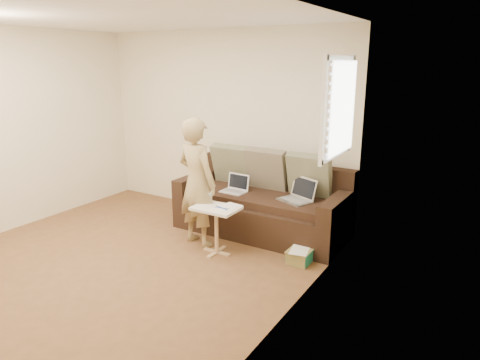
% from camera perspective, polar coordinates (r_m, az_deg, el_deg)
% --- Properties ---
extents(floor, '(4.50, 4.50, 0.00)m').
position_cam_1_polar(floor, '(4.96, -16.82, -11.16)').
color(floor, brown).
rests_on(floor, ground).
extents(ceiling, '(4.50, 4.50, 0.00)m').
position_cam_1_polar(ceiling, '(4.48, -19.56, 20.14)').
color(ceiling, white).
rests_on(ceiling, wall_back).
extents(wall_back, '(4.00, 0.00, 4.00)m').
position_cam_1_polar(wall_back, '(6.23, -2.26, 7.44)').
color(wall_back, beige).
rests_on(wall_back, ground).
extents(wall_right, '(0.00, 4.50, 4.50)m').
position_cam_1_polar(wall_right, '(3.33, 5.18, 0.26)').
color(wall_right, beige).
rests_on(wall_right, ground).
extents(window_blinds, '(0.12, 0.88, 1.08)m').
position_cam_1_polar(window_blinds, '(4.65, 13.04, 9.28)').
color(window_blinds, white).
rests_on(window_blinds, wall_right).
extents(sofa, '(2.20, 0.95, 0.85)m').
position_cam_1_polar(sofa, '(5.58, 2.88, -2.78)').
color(sofa, black).
rests_on(sofa, ground).
extents(pillow_left, '(0.55, 0.29, 0.57)m').
position_cam_1_polar(pillow_left, '(5.96, -1.10, 2.09)').
color(pillow_left, '#6B6D50').
rests_on(pillow_left, sofa).
extents(pillow_mid, '(0.55, 0.27, 0.57)m').
position_cam_1_polar(pillow_mid, '(5.69, 3.57, 1.41)').
color(pillow_mid, brown).
rests_on(pillow_mid, sofa).
extents(pillow_right, '(0.55, 0.28, 0.57)m').
position_cam_1_polar(pillow_right, '(5.45, 9.17, 0.60)').
color(pillow_right, '#6B6D50').
rests_on(pillow_right, sofa).
extents(laptop_silver, '(0.47, 0.41, 0.26)m').
position_cam_1_polar(laptop_silver, '(5.29, 7.22, -2.81)').
color(laptop_silver, '#B7BABC').
rests_on(laptop_silver, sofa).
extents(laptop_white, '(0.32, 0.24, 0.23)m').
position_cam_1_polar(laptop_white, '(5.61, -0.90, -1.64)').
color(laptop_white, white).
rests_on(laptop_white, sofa).
extents(person, '(0.63, 0.49, 1.56)m').
position_cam_1_polar(person, '(5.14, -5.71, -0.32)').
color(person, tan).
rests_on(person, ground).
extents(side_table, '(0.51, 0.36, 0.57)m').
position_cam_1_polar(side_table, '(5.01, -3.14, -6.65)').
color(side_table, silver).
rests_on(side_table, ground).
extents(drinking_glass, '(0.07, 0.07, 0.12)m').
position_cam_1_polar(drinking_glass, '(5.07, -4.10, -2.30)').
color(drinking_glass, silver).
rests_on(drinking_glass, side_table).
extents(scissors, '(0.18, 0.11, 0.02)m').
position_cam_1_polar(scissors, '(4.86, -2.46, -3.73)').
color(scissors, silver).
rests_on(scissors, side_table).
extents(paper_on_table, '(0.25, 0.33, 0.00)m').
position_cam_1_polar(paper_on_table, '(4.90, -1.60, -3.60)').
color(paper_on_table, white).
rests_on(paper_on_table, side_table).
extents(striped_box, '(0.25, 0.25, 0.16)m').
position_cam_1_polar(striped_box, '(4.89, 7.86, -10.00)').
color(striped_box, orange).
rests_on(striped_box, ground).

